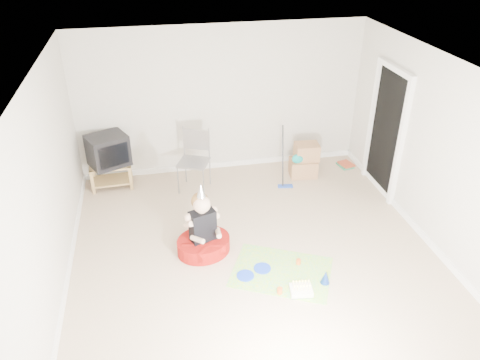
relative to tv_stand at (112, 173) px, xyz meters
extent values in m
plane|color=#C6AC8E|center=(1.99, -2.17, -0.26)|extent=(5.00, 5.00, 0.00)
cube|color=black|center=(4.47, -0.97, 0.77)|extent=(0.02, 0.90, 2.05)
cube|color=#A4814A|center=(0.00, 0.00, 0.16)|extent=(0.69, 0.45, 0.03)
cube|color=#A4814A|center=(0.00, 0.00, -0.14)|extent=(0.69, 0.45, 0.03)
cube|color=#A4814A|center=(-0.31, -0.19, -0.04)|extent=(0.05, 0.05, 0.43)
cube|color=#A4814A|center=(0.32, -0.17, -0.04)|extent=(0.05, 0.05, 0.43)
cube|color=#A4814A|center=(-0.32, 0.17, -0.04)|extent=(0.05, 0.05, 0.43)
cube|color=#A4814A|center=(0.31, 0.19, -0.04)|extent=(0.05, 0.05, 0.43)
cube|color=black|center=(0.00, 0.00, 0.44)|extent=(0.77, 0.72, 0.53)
cube|color=gray|center=(1.38, -0.38, 0.26)|extent=(0.62, 0.61, 0.03)
cylinder|color=gray|center=(1.18, -0.29, 0.27)|extent=(0.02, 0.02, 1.06)
cylinder|color=gray|center=(1.58, -0.46, 0.27)|extent=(0.02, 0.02, 1.06)
cube|color=#A67850|center=(3.35, -0.28, -0.10)|extent=(0.51, 0.42, 0.31)
cube|color=#A67850|center=(3.40, -0.26, 0.20)|extent=(0.44, 0.36, 0.29)
ellipsoid|color=#0C8E8A|center=(3.20, -0.37, 0.14)|extent=(0.21, 0.14, 0.17)
cube|color=#2446B4|center=(2.92, -0.62, -0.24)|extent=(0.27, 0.13, 0.03)
cylinder|color=black|center=(2.92, -0.62, 0.27)|extent=(0.07, 0.35, 1.00)
cube|color=#2A7E58|center=(4.25, -0.12, -0.24)|extent=(0.27, 0.32, 0.03)
cube|color=#B34126|center=(4.25, -0.12, -0.21)|extent=(0.28, 0.32, 0.03)
cylinder|color=maroon|center=(1.30, -2.10, -0.15)|extent=(0.95, 0.95, 0.21)
cube|color=black|center=(1.30, -2.10, 0.18)|extent=(0.39, 0.29, 0.46)
sphere|color=#D0A78B|center=(1.30, -2.10, 0.53)|extent=(0.30, 0.30, 0.24)
cone|color=silver|center=(1.30, -2.10, 0.74)|extent=(0.13, 0.13, 0.18)
cube|color=#E8318B|center=(2.25, -2.74, -0.25)|extent=(1.55, 1.39, 0.01)
cube|color=white|center=(2.38, -3.17, -0.21)|extent=(0.30, 0.25, 0.07)
cube|color=#3AA35C|center=(2.38, -3.17, -0.24)|extent=(0.30, 0.25, 0.01)
cylinder|color=beige|center=(2.28, -3.20, -0.14)|extent=(0.01, 0.01, 0.06)
cylinder|color=beige|center=(2.32, -3.20, -0.14)|extent=(0.01, 0.01, 0.06)
cylinder|color=beige|center=(2.36, -3.21, -0.14)|extent=(0.01, 0.01, 0.06)
cylinder|color=beige|center=(2.39, -3.21, -0.14)|extent=(0.01, 0.01, 0.06)
cylinder|color=beige|center=(2.43, -3.22, -0.14)|extent=(0.01, 0.01, 0.06)
cylinder|color=beige|center=(2.47, -3.22, -0.14)|extent=(0.01, 0.01, 0.06)
cylinder|color=beige|center=(2.29, -3.11, -0.14)|extent=(0.01, 0.01, 0.06)
cylinder|color=beige|center=(2.33, -3.12, -0.14)|extent=(0.01, 0.01, 0.06)
cylinder|color=beige|center=(2.37, -3.12, -0.14)|extent=(0.01, 0.01, 0.06)
cylinder|color=beige|center=(2.41, -3.13, -0.14)|extent=(0.01, 0.01, 0.06)
cylinder|color=beige|center=(2.44, -3.13, -0.14)|extent=(0.01, 0.01, 0.06)
cylinder|color=beige|center=(2.48, -3.14, -0.14)|extent=(0.01, 0.01, 0.06)
cylinder|color=blue|center=(2.02, -2.63, -0.24)|extent=(0.29, 0.29, 0.01)
cylinder|color=blue|center=(1.76, -2.73, -0.24)|extent=(0.31, 0.31, 0.01)
cylinder|color=orange|center=(2.52, -2.63, -0.21)|extent=(0.08, 0.08, 0.07)
cylinder|color=orange|center=(2.12, -3.12, -0.21)|extent=(0.08, 0.08, 0.08)
cone|color=#183EA9|center=(2.74, -3.05, -0.16)|extent=(0.17, 0.17, 0.18)
camera|label=1|loc=(0.77, -7.29, 3.89)|focal=35.00mm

